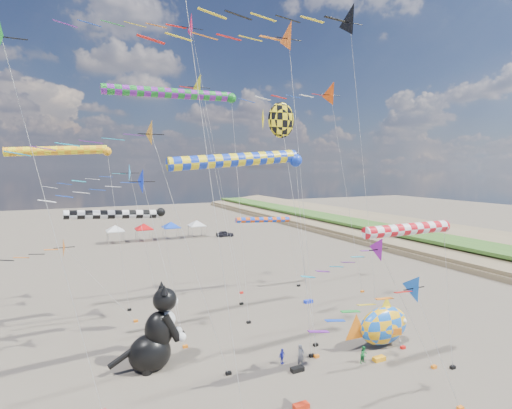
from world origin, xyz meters
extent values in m
cone|color=black|center=(7.88, 12.97, 25.02)|extent=(2.62, 2.80, 2.89)
cylinder|color=#B2B2B2|center=(9.71, 12.97, 12.51)|extent=(3.67, 0.02, 25.02)
cube|color=black|center=(11.53, 12.97, 0.10)|extent=(0.36, 0.24, 0.20)
cone|color=#167B21|center=(-14.79, 8.45, 19.46)|extent=(2.19, 2.34, 2.42)
cylinder|color=#B2B2B2|center=(-13.51, 8.45, 9.73)|extent=(2.58, 0.02, 19.46)
cone|color=orange|center=(-12.12, 21.18, 7.00)|extent=(1.69, 1.81, 1.86)
cylinder|color=#B2B2B2|center=(-10.31, 21.18, 3.50)|extent=(3.64, 0.02, 7.01)
cube|color=black|center=(-8.50, 21.18, 0.10)|extent=(0.36, 0.24, 0.20)
cone|color=yellow|center=(-1.15, 21.28, 21.08)|extent=(2.31, 2.47, 2.55)
cylinder|color=#B2B2B2|center=(0.26, 21.28, 10.54)|extent=(2.84, 0.02, 21.08)
cube|color=black|center=(1.67, 21.28, 0.10)|extent=(0.36, 0.24, 0.20)
cone|color=orange|center=(0.15, 8.83, 21.87)|extent=(2.00, 2.14, 2.21)
cylinder|color=#B2B2B2|center=(1.15, 8.83, 10.93)|extent=(2.02, 0.02, 21.87)
cube|color=black|center=(2.15, 8.83, 0.10)|extent=(0.36, 0.24, 0.20)
cone|color=purple|center=(5.42, 4.12, 8.51)|extent=(1.58, 1.69, 1.75)
cylinder|color=#B2B2B2|center=(6.94, 4.12, 4.25)|extent=(3.07, 0.02, 8.51)
cube|color=black|center=(8.47, 4.12, 0.10)|extent=(0.36, 0.24, 0.20)
cone|color=#0D2DE2|center=(-7.56, 14.40, 12.59)|extent=(1.93, 2.06, 2.13)
cylinder|color=#B2B2B2|center=(-6.74, 14.40, 6.29)|extent=(1.65, 0.02, 12.59)
cube|color=black|center=(-5.93, 14.40, 0.10)|extent=(0.36, 0.24, 0.20)
cylinder|color=#B2B2B2|center=(-6.85, 3.09, 12.26)|extent=(1.84, 0.02, 24.52)
cone|color=#E01643|center=(-0.43, 24.44, 27.00)|extent=(2.48, 2.65, 2.73)
cylinder|color=#B2B2B2|center=(1.31, 24.44, 13.50)|extent=(3.50, 0.02, 27.00)
cube|color=black|center=(3.04, 24.44, 0.10)|extent=(0.36, 0.24, 0.20)
cone|color=#2694E3|center=(-8.20, 25.02, 13.09)|extent=(1.74, 1.86, 1.92)
cylinder|color=#B2B2B2|center=(-6.98, 25.02, 6.54)|extent=(2.47, 0.02, 13.09)
cube|color=black|center=(-5.76, 25.02, 0.10)|extent=(0.36, 0.24, 0.20)
cone|color=blue|center=(3.49, 0.17, 7.21)|extent=(1.52, 1.62, 1.67)
cylinder|color=#B2B2B2|center=(4.71, 0.17, 3.60)|extent=(2.47, 0.02, 7.21)
cube|color=black|center=(5.94, 0.17, 0.10)|extent=(0.36, 0.24, 0.20)
cone|color=#EF4F0F|center=(13.05, 19.19, 20.93)|extent=(2.52, 2.70, 2.78)
cylinder|color=#B2B2B2|center=(14.09, 19.19, 10.46)|extent=(2.09, 0.02, 20.93)
cube|color=black|center=(15.12, 19.19, 0.10)|extent=(0.36, 0.24, 0.20)
cone|color=orange|center=(-7.50, 9.34, 15.47)|extent=(1.50, 1.61, 1.66)
cylinder|color=#B2B2B2|center=(-5.96, 9.34, 7.74)|extent=(3.10, 0.02, 15.48)
cube|color=black|center=(-4.42, 9.34, 0.10)|extent=(0.36, 0.24, 0.20)
cylinder|color=#E04B0F|center=(5.39, 24.01, 7.94)|extent=(6.15, 0.59, 0.59)
sphere|color=#E04B0F|center=(8.47, 24.01, 7.94)|extent=(0.62, 0.62, 0.62)
cylinder|color=#B2B2B2|center=(9.22, 24.01, 3.97)|extent=(1.52, 0.02, 7.94)
cube|color=black|center=(9.97, 24.01, 0.10)|extent=(0.36, 0.24, 0.20)
cylinder|color=black|center=(-10.41, 17.01, 10.10)|extent=(6.86, 0.66, 0.66)
sphere|color=black|center=(-6.98, 17.01, 10.10)|extent=(0.69, 0.69, 0.69)
cylinder|color=#B2B2B2|center=(-6.23, 17.01, 5.05)|extent=(1.52, 0.02, 10.10)
cube|color=black|center=(-5.48, 17.01, 0.10)|extent=(0.36, 0.24, 0.20)
cylinder|color=#1336C6|center=(-3.94, 9.06, 14.04)|extent=(8.66, 0.83, 0.83)
sphere|color=#1336C6|center=(0.39, 9.06, 14.04)|extent=(0.87, 0.87, 0.87)
cylinder|color=#B2B2B2|center=(1.14, 9.06, 7.02)|extent=(1.52, 0.02, 14.05)
cube|color=black|center=(1.89, 9.06, 0.10)|extent=(0.36, 0.24, 0.20)
cylinder|color=#188424|center=(-6.13, 16.63, 19.17)|extent=(9.95, 0.76, 0.76)
sphere|color=#188424|center=(-1.16, 16.63, 19.17)|extent=(0.80, 0.80, 0.80)
cylinder|color=#B2B2B2|center=(-0.41, 16.63, 9.58)|extent=(1.52, 0.02, 19.17)
cube|color=black|center=(0.34, 16.63, 0.10)|extent=(0.36, 0.24, 0.20)
cylinder|color=red|center=(4.91, 3.53, 9.86)|extent=(6.31, 0.73, 0.73)
sphere|color=red|center=(8.07, 3.53, 9.86)|extent=(0.76, 0.76, 0.76)
cylinder|color=#B2B2B2|center=(8.82, 3.53, 4.93)|extent=(1.52, 0.02, 9.87)
cube|color=black|center=(9.57, 3.53, 0.10)|extent=(0.36, 0.24, 0.20)
cylinder|color=#FFA115|center=(-14.09, 24.31, 15.00)|extent=(7.95, 0.76, 0.76)
sphere|color=#FFA115|center=(-10.11, 24.31, 15.00)|extent=(0.80, 0.80, 0.80)
cylinder|color=#B2B2B2|center=(-9.36, 24.31, 7.50)|extent=(1.52, 0.02, 15.00)
cube|color=black|center=(-8.61, 24.31, 0.10)|extent=(0.36, 0.24, 0.20)
ellipsoid|color=yellow|center=(1.13, 12.39, 17.08)|extent=(2.20, 0.40, 2.64)
cone|color=yellow|center=(-0.37, 12.39, 17.08)|extent=(0.12, 1.80, 1.80)
cylinder|color=#B2B2B2|center=(2.13, 11.39, 8.54)|extent=(2.03, 2.03, 17.08)
cube|color=black|center=(3.13, 10.39, 0.10)|extent=(0.36, 0.24, 0.20)
ellipsoid|color=blue|center=(7.79, 8.20, 1.61)|extent=(4.46, 2.03, 2.90)
cone|color=orange|center=(5.28, 8.20, 1.61)|extent=(2.13, 0.26, 2.13)
cone|color=yellow|center=(7.98, 8.20, 3.06)|extent=(1.55, 0.20, 1.55)
cylinder|color=#B2B2B2|center=(8.87, 7.70, 0.56)|extent=(0.20, 1.04, 1.16)
cube|color=red|center=(8.79, 7.20, 0.10)|extent=(0.36, 0.24, 0.20)
imported|color=slate|center=(0.41, 8.19, 0.79)|extent=(0.65, 0.50, 1.57)
imported|color=#1C7F39|center=(4.67, 6.75, 0.60)|extent=(0.66, 0.55, 1.21)
imported|color=#2D34BD|center=(-0.51, 9.14, 0.54)|extent=(0.68, 0.48, 1.07)
cube|color=#142CCE|center=(7.93, 18.82, 0.15)|extent=(0.90, 0.44, 0.30)
cube|color=red|center=(-2.08, 4.12, 0.15)|extent=(0.90, 0.44, 0.30)
cube|color=#FFA315|center=(5.85, 6.54, 0.15)|extent=(0.90, 0.44, 0.30)
cube|color=black|center=(-0.12, 7.76, 0.15)|extent=(0.90, 0.44, 0.30)
cube|color=silver|center=(-6.00, 60.00, 2.25)|extent=(3.00, 3.00, 0.15)
pyramid|color=silver|center=(-6.00, 60.00, 3.30)|extent=(4.20, 4.20, 1.00)
cylinder|color=#999999|center=(-7.30, 58.70, 1.10)|extent=(0.08, 0.08, 2.20)
cylinder|color=#999999|center=(-4.70, 58.70, 1.10)|extent=(0.08, 0.08, 2.20)
cylinder|color=#999999|center=(-7.30, 61.30, 1.10)|extent=(0.08, 0.08, 2.20)
cylinder|color=#999999|center=(-4.70, 61.30, 1.10)|extent=(0.08, 0.08, 2.20)
cube|color=red|center=(-1.00, 60.00, 2.25)|extent=(3.00, 3.00, 0.15)
pyramid|color=red|center=(-1.00, 60.00, 3.30)|extent=(4.20, 4.20, 1.00)
cylinder|color=#999999|center=(-2.30, 58.70, 1.10)|extent=(0.08, 0.08, 2.20)
cylinder|color=#999999|center=(0.30, 58.70, 1.10)|extent=(0.08, 0.08, 2.20)
cylinder|color=#999999|center=(-2.30, 61.30, 1.10)|extent=(0.08, 0.08, 2.20)
cylinder|color=#999999|center=(0.30, 61.30, 1.10)|extent=(0.08, 0.08, 2.20)
cube|color=blue|center=(4.00, 60.00, 2.25)|extent=(3.00, 3.00, 0.15)
pyramid|color=blue|center=(4.00, 60.00, 3.30)|extent=(4.20, 4.20, 1.00)
cylinder|color=#999999|center=(2.70, 58.70, 1.10)|extent=(0.08, 0.08, 2.20)
cylinder|color=#999999|center=(5.30, 58.70, 1.10)|extent=(0.08, 0.08, 2.20)
cylinder|color=#999999|center=(2.70, 61.30, 1.10)|extent=(0.08, 0.08, 2.20)
cylinder|color=#999999|center=(5.30, 61.30, 1.10)|extent=(0.08, 0.08, 2.20)
cube|color=silver|center=(9.00, 60.00, 2.25)|extent=(3.00, 3.00, 0.15)
pyramid|color=silver|center=(9.00, 60.00, 3.30)|extent=(4.20, 4.20, 1.00)
cylinder|color=#999999|center=(7.70, 58.70, 1.10)|extent=(0.08, 0.08, 2.20)
cylinder|color=#999999|center=(10.30, 58.70, 1.10)|extent=(0.08, 0.08, 2.20)
cylinder|color=#999999|center=(7.70, 61.30, 1.10)|extent=(0.08, 0.08, 2.20)
cylinder|color=#999999|center=(10.30, 61.30, 1.10)|extent=(0.08, 0.08, 2.20)
imported|color=#26262D|center=(14.05, 58.00, 0.58)|extent=(3.56, 1.81, 1.16)
camera|label=1|loc=(-13.56, -14.02, 13.62)|focal=28.00mm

